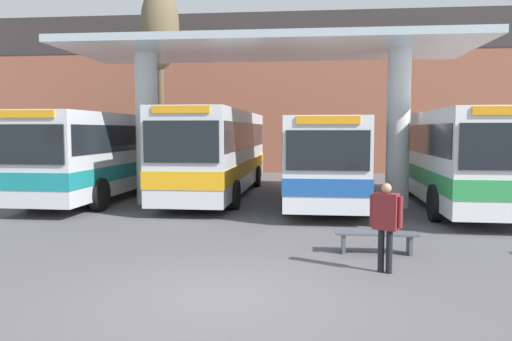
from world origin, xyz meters
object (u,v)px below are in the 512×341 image
object	(u,v)px
transit_bus_center_bay	(218,149)
transit_bus_far_right_bay	(453,154)
transit_bus_right_bay	(324,155)
waiting_bench_mid_platform	(376,238)
parked_car_street	(96,157)
pedestrian_waiting	(386,218)
transit_bus_left_bay	(106,151)
poplar_tree_behind_left	(160,31)

from	to	relation	value
transit_bus_center_bay	transit_bus_far_right_bay	size ratio (longest dim) A/B	1.08
transit_bus_center_bay	transit_bus_right_bay	world-z (taller)	transit_bus_center_bay
waiting_bench_mid_platform	parked_car_street	bearing A→B (deg)	128.63
transit_bus_right_bay	transit_bus_far_right_bay	distance (m)	4.55
pedestrian_waiting	parked_car_street	size ratio (longest dim) A/B	0.39
transit_bus_left_bay	poplar_tree_behind_left	xyz separation A→B (m)	(0.20, 6.88, 6.01)
transit_bus_left_bay	waiting_bench_mid_platform	world-z (taller)	transit_bus_left_bay
transit_bus_right_bay	parked_car_street	world-z (taller)	transit_bus_right_bay
pedestrian_waiting	poplar_tree_behind_left	bearing A→B (deg)	145.44
transit_bus_left_bay	parked_car_street	world-z (taller)	transit_bus_left_bay
poplar_tree_behind_left	parked_car_street	size ratio (longest dim) A/B	2.35
parked_car_street	transit_bus_center_bay	bearing A→B (deg)	-39.77
transit_bus_far_right_bay	waiting_bench_mid_platform	distance (m)	8.26
transit_bus_right_bay	pedestrian_waiting	xyz separation A→B (m)	(0.87, -9.56, -0.70)
transit_bus_center_bay	parked_car_street	xyz separation A→B (m)	(-8.94, 8.38, -0.85)
transit_bus_center_bay	transit_bus_far_right_bay	world-z (taller)	transit_bus_center_bay
transit_bus_left_bay	transit_bus_far_right_bay	bearing A→B (deg)	177.90
transit_bus_far_right_bay	parked_car_street	xyz separation A→B (m)	(-17.66, 10.33, -0.80)
transit_bus_left_bay	waiting_bench_mid_platform	bearing A→B (deg)	140.82
pedestrian_waiting	parked_car_street	xyz separation A→B (m)	(-14.05, 19.10, 0.01)
transit_bus_far_right_bay	poplar_tree_behind_left	bearing A→B (deg)	-29.28
transit_bus_left_bay	transit_bus_far_right_bay	world-z (taller)	transit_bus_far_right_bay
transit_bus_right_bay	poplar_tree_behind_left	distance (m)	12.43
transit_bus_left_bay	waiting_bench_mid_platform	size ratio (longest dim) A/B	6.04
parked_car_street	poplar_tree_behind_left	bearing A→B (deg)	-25.30
transit_bus_right_bay	poplar_tree_behind_left	xyz separation A→B (m)	(-8.34, 6.90, 6.11)
transit_bus_center_bay	transit_bus_left_bay	bearing A→B (deg)	15.47
transit_bus_left_bay	poplar_tree_behind_left	world-z (taller)	poplar_tree_behind_left
waiting_bench_mid_platform	poplar_tree_behind_left	bearing A→B (deg)	121.70
transit_bus_center_bay	parked_car_street	size ratio (longest dim) A/B	2.67
transit_bus_far_right_bay	poplar_tree_behind_left	distance (m)	16.11
parked_car_street	transit_bus_far_right_bay	bearing A→B (deg)	-26.94
transit_bus_right_bay	transit_bus_center_bay	bearing A→B (deg)	-14.68
transit_bus_center_bay	pedestrian_waiting	size ratio (longest dim) A/B	6.90
transit_bus_far_right_bay	transit_bus_right_bay	bearing A→B (deg)	-8.31
transit_bus_left_bay	pedestrian_waiting	bearing A→B (deg)	135.95
transit_bus_far_right_bay	pedestrian_waiting	world-z (taller)	transit_bus_far_right_bay
pedestrian_waiting	poplar_tree_behind_left	world-z (taller)	poplar_tree_behind_left
waiting_bench_mid_platform	poplar_tree_behind_left	distance (m)	19.14
transit_bus_far_right_bay	parked_car_street	distance (m)	20.47
transit_bus_left_bay	transit_bus_center_bay	size ratio (longest dim) A/B	0.91
transit_bus_left_bay	transit_bus_center_bay	xyz separation A→B (m)	(4.30, 1.15, 0.06)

